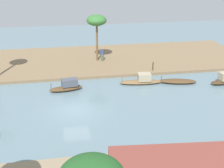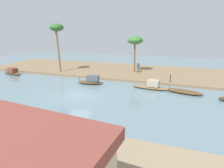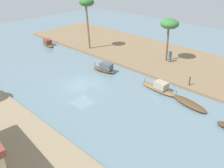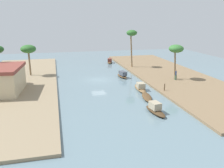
# 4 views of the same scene
# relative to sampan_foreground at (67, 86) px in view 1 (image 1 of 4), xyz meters

# --- Properties ---
(river_water) EXTENTS (75.49, 75.49, 0.00)m
(river_water) POSITION_rel_sampan_foreground_xyz_m (-0.58, 4.65, -0.50)
(river_water) COLOR slate
(river_water) RESTS_ON ground
(riverbank_left) EXTENTS (47.56, 13.07, 0.32)m
(riverbank_left) POSITION_rel_sampan_foreground_xyz_m (-0.58, -9.31, -0.34)
(riverbank_left) COLOR #846B4C
(riverbank_left) RESTS_ON ground
(sampan_foreground) EXTENTS (3.61, 1.57, 1.27)m
(sampan_foreground) POSITION_rel_sampan_foreground_xyz_m (0.00, 0.00, 0.00)
(sampan_foreground) COLOR brown
(sampan_foreground) RESTS_ON river_water
(sampan_open_hull) EXTENTS (4.81, 1.57, 1.20)m
(sampan_open_hull) POSITION_rel_sampan_foreground_xyz_m (-8.26, -0.53, -0.08)
(sampan_open_hull) COLOR brown
(sampan_open_hull) RESTS_ON river_water
(sampan_upstream_small) EXTENTS (4.32, 2.06, 0.80)m
(sampan_upstream_small) POSITION_rel_sampan_foreground_xyz_m (-12.26, -0.04, -0.27)
(sampan_upstream_small) COLOR brown
(sampan_upstream_small) RESTS_ON river_water
(person_on_near_bank) EXTENTS (0.52, 0.52, 1.75)m
(person_on_near_bank) POSITION_rel_sampan_foreground_xyz_m (-4.87, -8.32, 0.57)
(person_on_near_bank) COLOR #4C664C
(person_on_near_bank) RESTS_ON riverbank_left
(mooring_post) EXTENTS (0.14, 0.14, 1.08)m
(mooring_post) POSITION_rel_sampan_foreground_xyz_m (-10.40, -3.56, 0.37)
(mooring_post) COLOR #4C3823
(mooring_post) RESTS_ON riverbank_left
(palm_tree_left_near) EXTENTS (2.55, 2.55, 6.08)m
(palm_tree_left_near) POSITION_rel_sampan_foreground_xyz_m (-4.20, -8.40, 5.09)
(palm_tree_left_near) COLOR brown
(palm_tree_left_near) RESTS_ON riverbank_left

